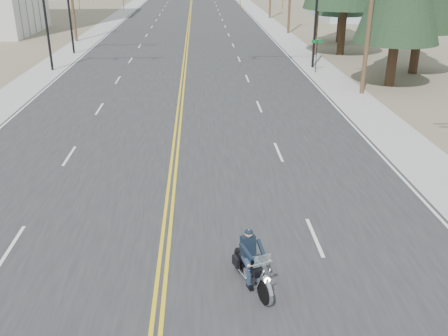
% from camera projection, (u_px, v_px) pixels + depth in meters
% --- Properties ---
extents(ground_plane, '(400.00, 400.00, 0.00)m').
position_uv_depth(ground_plane, '(157.00, 323.00, 12.85)').
color(ground_plane, '#776D56').
rests_on(ground_plane, ground).
extents(road, '(20.00, 200.00, 0.01)m').
position_uv_depth(road, '(189.00, 19.00, 77.26)').
color(road, '#303033').
rests_on(road, ground).
extents(sidewalk_left, '(3.00, 200.00, 0.01)m').
position_uv_depth(sidewalk_left, '(115.00, 19.00, 76.71)').
color(sidewalk_left, '#A5A5A0').
rests_on(sidewalk_left, ground).
extents(sidewalk_right, '(3.00, 200.00, 0.01)m').
position_uv_depth(sidewalk_right, '(263.00, 18.00, 77.80)').
color(sidewalk_right, '#A5A5A0').
rests_on(sidewalk_right, ground).
extents(traffic_mast_left, '(7.10, 0.26, 7.00)m').
position_uv_depth(traffic_mast_left, '(70.00, 9.00, 39.95)').
color(traffic_mast_left, black).
rests_on(traffic_mast_left, ground).
extents(traffic_mast_right, '(7.10, 0.26, 7.00)m').
position_uv_depth(traffic_mast_right, '(292.00, 8.00, 40.80)').
color(traffic_mast_right, black).
rests_on(traffic_mast_right, ground).
extents(traffic_mast_far, '(6.10, 0.26, 7.00)m').
position_uv_depth(traffic_mast_far, '(86.00, 1.00, 47.32)').
color(traffic_mast_far, black).
rests_on(traffic_mast_far, ground).
extents(street_sign, '(0.90, 0.06, 2.62)m').
position_uv_depth(street_sign, '(317.00, 50.00, 40.27)').
color(street_sign, black).
rests_on(street_sign, ground).
extents(utility_pole_b, '(2.20, 0.30, 11.50)m').
position_uv_depth(utility_pole_b, '(371.00, 3.00, 32.28)').
color(utility_pole_b, brown).
rests_on(utility_pole_b, ground).
extents(motorcyclist, '(1.62, 2.38, 1.71)m').
position_uv_depth(motorcyclist, '(253.00, 261.00, 13.94)').
color(motorcyclist, black).
rests_on(motorcyclist, ground).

